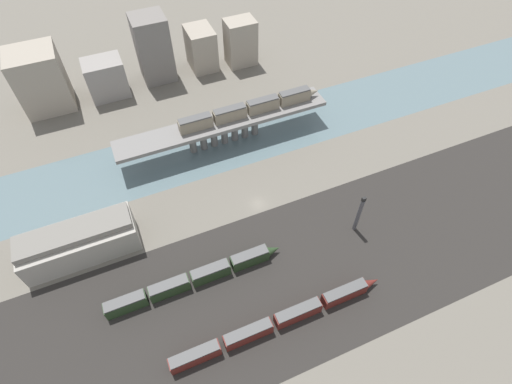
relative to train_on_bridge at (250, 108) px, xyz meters
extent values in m
plane|color=#666056|center=(-8.86, -27.35, -10.84)|extent=(400.00, 400.00, 0.00)
cube|color=#282623|center=(-8.86, -51.35, -10.83)|extent=(280.00, 42.00, 0.01)
cube|color=slate|center=(-8.86, 0.00, -10.83)|extent=(320.00, 24.35, 0.01)
cube|color=slate|center=(-8.86, 0.00, -2.64)|extent=(67.05, 8.85, 1.22)
cylinder|color=slate|center=(-19.30, 0.00, -7.05)|extent=(2.15, 2.15, 7.58)
cylinder|color=slate|center=(-15.82, 0.00, -7.05)|extent=(2.15, 2.15, 7.58)
cylinder|color=slate|center=(-12.34, 0.00, -7.05)|extent=(2.15, 2.15, 7.58)
cylinder|color=slate|center=(-8.86, 0.00, -7.05)|extent=(2.15, 2.15, 7.58)
cylinder|color=slate|center=(-5.38, 0.00, -7.05)|extent=(2.15, 2.15, 7.58)
cylinder|color=slate|center=(-1.90, 0.00, -7.05)|extent=(2.15, 2.15, 7.58)
cylinder|color=slate|center=(1.57, 0.00, -7.05)|extent=(2.15, 2.15, 7.58)
cube|color=gray|center=(-17.44, 0.00, -0.16)|extent=(10.19, 2.95, 3.75)
cube|color=#4C4C4C|center=(-17.44, 0.00, 1.91)|extent=(9.78, 2.71, 0.40)
cube|color=gray|center=(-6.56, 0.00, -0.16)|extent=(10.19, 2.95, 3.75)
cube|color=#4C4C4C|center=(-6.56, 0.00, 1.91)|extent=(9.78, 2.71, 0.40)
cube|color=gray|center=(4.31, 0.00, -0.16)|extent=(10.19, 2.95, 3.75)
cube|color=#4C4C4C|center=(4.31, 0.00, 1.91)|extent=(9.78, 2.71, 0.40)
cube|color=gray|center=(15.19, 0.00, -0.16)|extent=(10.19, 2.95, 3.75)
cube|color=#4C4C4C|center=(15.19, 0.00, 1.91)|extent=(9.78, 2.71, 0.40)
cone|color=gray|center=(22.07, 0.00, -0.35)|extent=(3.57, 2.65, 2.65)
cube|color=#5B1E19|center=(-37.87, -60.79, -9.14)|extent=(11.18, 2.65, 3.40)
cube|color=#4C4C4C|center=(-37.87, -60.79, -7.24)|extent=(10.73, 2.43, 0.40)
cube|color=#5B1E19|center=(-25.63, -60.79, -9.14)|extent=(11.18, 2.65, 3.40)
cube|color=#4C4C4C|center=(-25.63, -60.79, -7.24)|extent=(10.73, 2.43, 0.40)
cube|color=#5B1E19|center=(-13.39, -60.79, -9.14)|extent=(11.18, 2.65, 3.40)
cube|color=#4C4C4C|center=(-13.39, -60.79, -7.24)|extent=(10.73, 2.43, 0.40)
cube|color=#5B1E19|center=(-1.15, -60.79, -9.14)|extent=(11.18, 2.65, 3.40)
cube|color=#4C4C4C|center=(-1.15, -60.79, -7.24)|extent=(10.73, 2.43, 0.40)
cone|color=#5B1E19|center=(6.40, -60.79, -9.31)|extent=(3.91, 2.38, 2.38)
cube|color=#23381E|center=(-49.08, -43.41, -9.07)|extent=(9.68, 2.85, 3.53)
cube|color=#4C4C4C|center=(-49.08, -43.41, -7.11)|extent=(9.29, 2.62, 0.40)
cube|color=#23381E|center=(-38.75, -43.41, -9.07)|extent=(9.68, 2.85, 3.53)
cube|color=#4C4C4C|center=(-38.75, -43.41, -7.11)|extent=(9.29, 2.62, 0.40)
cube|color=#23381E|center=(-28.42, -43.41, -9.07)|extent=(9.68, 2.85, 3.53)
cube|color=#4C4C4C|center=(-28.42, -43.41, -7.11)|extent=(9.29, 2.62, 0.40)
cube|color=#23381E|center=(-18.09, -43.41, -9.07)|extent=(9.68, 2.85, 3.53)
cube|color=#4C4C4C|center=(-18.09, -43.41, -7.11)|extent=(9.29, 2.62, 0.40)
cone|color=#23381E|center=(-11.56, -43.41, -9.25)|extent=(3.39, 2.57, 2.57)
cube|color=#9E998E|center=(-56.13, -23.93, -6.81)|extent=(27.91, 10.47, 8.05)
cube|color=slate|center=(-56.13, -23.93, -1.90)|extent=(27.35, 7.33, 1.77)
cylinder|color=#4C4C51|center=(11.69, -44.98, -4.76)|extent=(1.04, 1.04, 12.16)
cube|color=black|center=(11.69, -44.98, 1.92)|extent=(1.00, 0.70, 1.20)
cube|color=gray|center=(-58.09, 40.99, -0.48)|extent=(15.50, 14.17, 20.71)
cube|color=gray|center=(-37.99, 39.28, -4.11)|extent=(13.09, 9.98, 13.45)
cube|color=slate|center=(-19.41, 42.83, 0.94)|extent=(11.63, 11.26, 23.56)
cube|color=gray|center=(-2.07, 42.86, -3.22)|extent=(9.48, 12.08, 15.23)
cube|color=gray|center=(12.44, 39.35, -2.23)|extent=(10.91, 8.39, 17.22)
camera|label=1|loc=(-36.07, -89.81, 79.06)|focal=28.00mm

